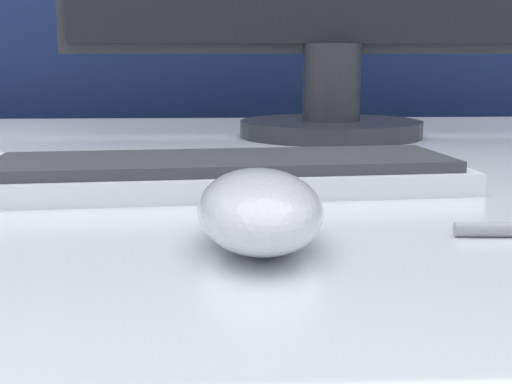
# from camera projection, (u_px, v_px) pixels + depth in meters

# --- Properties ---
(partition_panel) EXTENTS (5.00, 0.03, 1.30)m
(partition_panel) POSITION_uv_depth(u_px,v_px,m) (240.00, 149.00, 1.31)
(partition_panel) COLOR navy
(partition_panel) RESTS_ON ground_plane
(computer_mouse_near) EXTENTS (0.06, 0.12, 0.04)m
(computer_mouse_near) POSITION_uv_depth(u_px,v_px,m) (260.00, 209.00, 0.36)
(computer_mouse_near) COLOR silver
(computer_mouse_near) RESTS_ON desk
(keyboard) EXTENTS (0.41, 0.15, 0.02)m
(keyboard) POSITION_uv_depth(u_px,v_px,m) (196.00, 174.00, 0.52)
(keyboard) COLOR white
(keyboard) RESTS_ON desk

